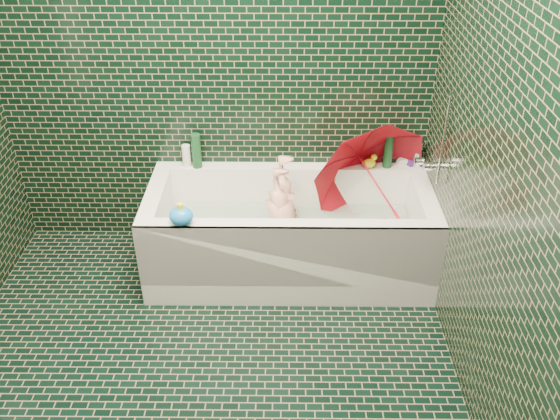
{
  "coord_description": "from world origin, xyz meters",
  "views": [
    {
      "loc": [
        0.42,
        -1.95,
        2.35
      ],
      "look_at": [
        0.39,
        0.82,
        0.56
      ],
      "focal_mm": 38.0,
      "sensor_mm": 36.0,
      "label": 1
    }
  ],
  "objects_px": {
    "rubber_duck": "(370,162)",
    "bath_toy": "(181,216)",
    "child": "(285,226)",
    "bathtub": "(289,241)",
    "umbrella": "(378,186)"
  },
  "relations": [
    {
      "from": "rubber_duck",
      "to": "bath_toy",
      "type": "bearing_deg",
      "value": -171.82
    },
    {
      "from": "child",
      "to": "bath_toy",
      "type": "xyz_separation_m",
      "value": [
        -0.55,
        -0.34,
        0.3
      ]
    },
    {
      "from": "bathtub",
      "to": "umbrella",
      "type": "distance_m",
      "value": 0.63
    },
    {
      "from": "umbrella",
      "to": "rubber_duck",
      "type": "height_order",
      "value": "umbrella"
    },
    {
      "from": "umbrella",
      "to": "bath_toy",
      "type": "xyz_separation_m",
      "value": [
        -1.11,
        -0.43,
        0.06
      ]
    },
    {
      "from": "umbrella",
      "to": "rubber_duck",
      "type": "distance_m",
      "value": 0.23
    },
    {
      "from": "rubber_duck",
      "to": "bath_toy",
      "type": "xyz_separation_m",
      "value": [
        -1.09,
        -0.65,
        0.02
      ]
    },
    {
      "from": "umbrella",
      "to": "bath_toy",
      "type": "bearing_deg",
      "value": -175.03
    },
    {
      "from": "bath_toy",
      "to": "rubber_duck",
      "type": "bearing_deg",
      "value": 24.08
    },
    {
      "from": "child",
      "to": "bathtub",
      "type": "bearing_deg",
      "value": 70.91
    },
    {
      "from": "child",
      "to": "umbrella",
      "type": "xyz_separation_m",
      "value": [
        0.56,
        0.08,
        0.24
      ]
    },
    {
      "from": "bathtub",
      "to": "bath_toy",
      "type": "relative_size",
      "value": 11.89
    },
    {
      "from": "bath_toy",
      "to": "umbrella",
      "type": "bearing_deg",
      "value": 14.21
    },
    {
      "from": "bathtub",
      "to": "rubber_duck",
      "type": "height_order",
      "value": "rubber_duck"
    },
    {
      "from": "umbrella",
      "to": "rubber_duck",
      "type": "xyz_separation_m",
      "value": [
        -0.02,
        0.22,
        0.04
      ]
    }
  ]
}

